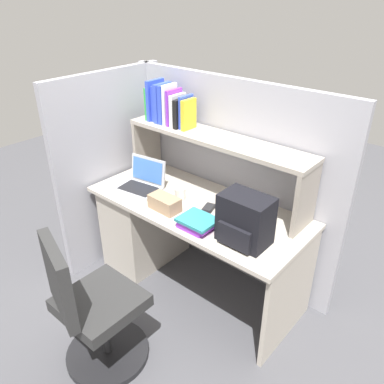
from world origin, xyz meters
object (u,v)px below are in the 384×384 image
Objects in this scene: backpack at (245,220)px; tissue_box at (165,203)px; office_chair at (92,313)px; laptop at (142,182)px; paper_cup at (180,194)px; computer_mouse at (208,208)px.

tissue_box is at bearing -176.03° from backpack.
backpack is 0.33× the size of office_chair.
tissue_box is at bearing -18.51° from laptop.
laptop is 0.37× the size of office_chair.
tissue_box is at bearing -85.08° from paper_cup.
laptop is 3.83× the size of paper_cup.
tissue_box reaches higher than computer_mouse.
backpack reaches higher than computer_mouse.
tissue_box is (-0.62, -0.04, -0.10)m from backpack.
laptop reaches higher than paper_cup.
laptop is 1.12× the size of backpack.
paper_cup is (0.34, 0.06, -0.01)m from laptop.
laptop reaches higher than office_chair.
computer_mouse is 1.16× the size of paper_cup.
backpack is at bearing -105.96° from office_chair.
paper_cup is 0.10× the size of office_chair.
laptop is at bearing 175.61° from backpack.
backpack is 1.05m from office_chair.
office_chair is at bearing -113.76° from computer_mouse.
computer_mouse is at bearing 6.57° from laptop.
computer_mouse is 0.47× the size of tissue_box.
paper_cup is (-0.63, 0.13, -0.10)m from backpack.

